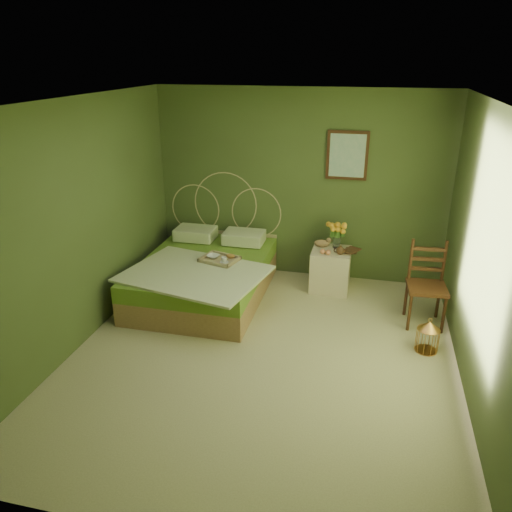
% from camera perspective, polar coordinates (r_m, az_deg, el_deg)
% --- Properties ---
extents(floor, '(4.50, 4.50, 0.00)m').
position_cam_1_polar(floor, '(5.42, 0.76, -11.33)').
color(floor, '#C6BB8F').
rests_on(floor, ground).
extents(ceiling, '(4.50, 4.50, 0.00)m').
position_cam_1_polar(ceiling, '(4.54, 0.94, 17.23)').
color(ceiling, silver).
rests_on(ceiling, wall_back).
extents(wall_back, '(4.00, 0.00, 4.00)m').
position_cam_1_polar(wall_back, '(6.94, 4.92, 7.99)').
color(wall_back, '#4B5D31').
rests_on(wall_back, floor).
extents(wall_left, '(0.00, 4.50, 4.50)m').
position_cam_1_polar(wall_left, '(5.58, -19.66, 3.22)').
color(wall_left, '#4B5D31').
rests_on(wall_left, floor).
extents(wall_right, '(0.00, 4.50, 4.50)m').
position_cam_1_polar(wall_right, '(4.84, 24.65, -0.41)').
color(wall_right, '#4B5D31').
rests_on(wall_right, floor).
extents(wall_art, '(0.54, 0.04, 0.64)m').
position_cam_1_polar(wall_art, '(6.76, 10.39, 11.23)').
color(wall_art, '#361A0E').
rests_on(wall_art, wall_back).
extents(bed, '(1.83, 2.31, 1.43)m').
position_cam_1_polar(bed, '(6.61, -5.79, -1.86)').
color(bed, tan).
rests_on(bed, floor).
extents(nightstand, '(0.51, 0.51, 0.99)m').
position_cam_1_polar(nightstand, '(6.79, 8.58, -0.94)').
color(nightstand, beige).
rests_on(nightstand, floor).
extents(chair, '(0.47, 0.47, 0.99)m').
position_cam_1_polar(chair, '(6.16, 18.98, -2.45)').
color(chair, '#361A0E').
rests_on(chair, floor).
extents(birdcage, '(0.24, 0.24, 0.36)m').
position_cam_1_polar(birdcage, '(5.72, 19.03, -8.70)').
color(birdcage, '#B8793B').
rests_on(birdcage, floor).
extents(book_lower, '(0.17, 0.22, 0.02)m').
position_cam_1_polar(book_lower, '(6.71, 10.17, 0.65)').
color(book_lower, '#381E0F').
rests_on(book_lower, nightstand).
extents(book_upper, '(0.27, 0.30, 0.02)m').
position_cam_1_polar(book_upper, '(6.70, 10.19, 0.82)').
color(book_upper, '#472819').
rests_on(book_upper, nightstand).
extents(cereal_bowl, '(0.19, 0.19, 0.04)m').
position_cam_1_polar(cereal_bowl, '(6.43, -4.92, -0.04)').
color(cereal_bowl, white).
rests_on(cereal_bowl, bed).
extents(coffee_cup, '(0.09, 0.09, 0.07)m').
position_cam_1_polar(coffee_cup, '(6.27, -3.67, -0.43)').
color(coffee_cup, white).
rests_on(coffee_cup, bed).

